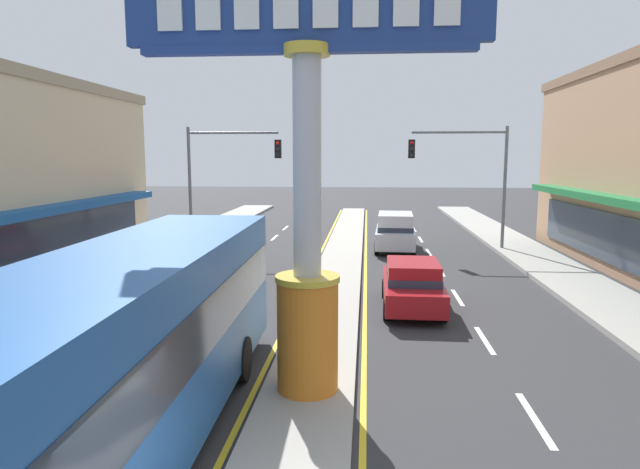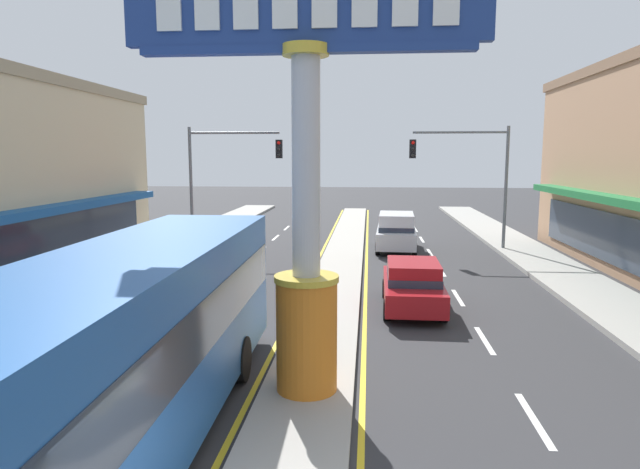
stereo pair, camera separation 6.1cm
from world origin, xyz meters
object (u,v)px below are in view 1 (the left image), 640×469
district_sign (307,193)px  sedan_far_left_oncoming (206,247)px  traffic_light_left_side (223,166)px  suv_near_left_lane (395,231)px  traffic_light_right_side (469,166)px  sedan_far_right_lane (412,284)px  bus_mid_left_lane (129,340)px

district_sign → sedan_far_left_oncoming: 14.64m
traffic_light_left_side → suv_near_left_lane: size_ratio=1.32×
traffic_light_right_side → sedan_far_left_oncoming: (-12.05, -4.67, -3.46)m
traffic_light_left_side → sedan_far_right_lane: traffic_light_left_side is taller
traffic_light_right_side → suv_near_left_lane: bearing=-176.5°
district_sign → bus_mid_left_lane: (-2.58, -2.33, -2.19)m
district_sign → sedan_far_right_lane: district_sign is taller
suv_near_left_lane → sedan_far_left_oncoming: 9.57m
traffic_light_left_side → sedan_far_right_lane: bearing=-50.9°
suv_near_left_lane → traffic_light_right_side: bearing=3.5°
traffic_light_right_side → district_sign: bearing=-109.2°
traffic_light_right_side → bus_mid_left_lane: bearing=-113.6°
bus_mid_left_lane → traffic_light_right_side: bearing=66.4°
district_sign → traffic_light_left_side: (-6.17, 17.36, 0.19)m
district_sign → traffic_light_right_side: district_sign is taller
bus_mid_left_lane → suv_near_left_lane: bearing=75.4°
traffic_light_right_side → sedan_far_right_lane: bearing=-107.9°
traffic_light_left_side → sedan_far_left_oncoming: 5.57m
sedan_far_right_lane → suv_near_left_lane: suv_near_left_lane is taller
sedan_far_right_lane → sedan_far_left_oncoming: bearing=142.8°
traffic_light_right_side → bus_mid_left_lane: size_ratio=0.55×
sedan_far_right_lane → suv_near_left_lane: (-0.00, 10.87, 0.20)m
district_sign → sedan_far_left_oncoming: district_sign is taller
sedan_far_right_lane → bus_mid_left_lane: bearing=-120.1°
sedan_far_left_oncoming → bus_mid_left_lane: bearing=-77.9°
traffic_light_left_side → traffic_light_right_side: 12.34m
traffic_light_left_side → suv_near_left_lane: (8.75, 0.09, -3.26)m
traffic_light_right_side → bus_mid_left_lane: 21.97m
bus_mid_left_lane → sedan_far_left_oncoming: 15.73m
traffic_light_left_side → sedan_far_left_oncoming: bearing=-86.3°
traffic_light_right_side → suv_near_left_lane: 4.86m
district_sign → suv_near_left_lane: bearing=81.6°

